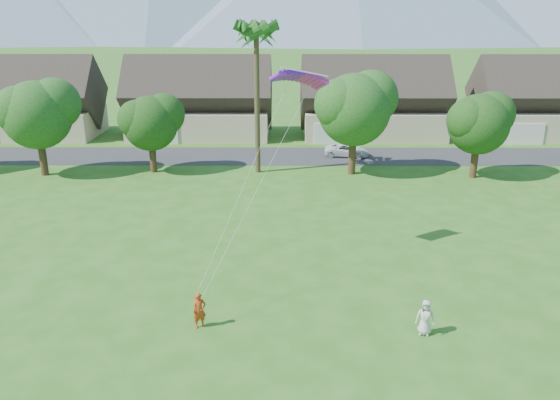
{
  "coord_description": "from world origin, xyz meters",
  "views": [
    {
      "loc": [
        0.15,
        -16.78,
        13.02
      ],
      "look_at": [
        0.0,
        10.0,
        3.8
      ],
      "focal_mm": 35.0,
      "sensor_mm": 36.0,
      "label": 1
    }
  ],
  "objects_px": {
    "kite_flyer": "(199,311)",
    "parked_car": "(347,150)",
    "watcher": "(425,317)",
    "parafoil_kite": "(299,76)"
  },
  "relations": [
    {
      "from": "watcher",
      "to": "parafoil_kite",
      "type": "distance_m",
      "value": 13.38
    },
    {
      "from": "parked_car",
      "to": "watcher",
      "type": "bearing_deg",
      "value": -170.63
    },
    {
      "from": "watcher",
      "to": "parafoil_kite",
      "type": "height_order",
      "value": "parafoil_kite"
    },
    {
      "from": "kite_flyer",
      "to": "parafoil_kite",
      "type": "height_order",
      "value": "parafoil_kite"
    },
    {
      "from": "kite_flyer",
      "to": "parked_car",
      "type": "height_order",
      "value": "kite_flyer"
    },
    {
      "from": "kite_flyer",
      "to": "parked_car",
      "type": "xyz_separation_m",
      "value": [
        9.73,
        30.05,
        -0.22
      ]
    },
    {
      "from": "kite_flyer",
      "to": "parked_car",
      "type": "bearing_deg",
      "value": 46.49
    },
    {
      "from": "parked_car",
      "to": "parafoil_kite",
      "type": "distance_m",
      "value": 24.74
    },
    {
      "from": "watcher",
      "to": "parafoil_kite",
      "type": "xyz_separation_m",
      "value": [
        -5.21,
        8.27,
        9.14
      ]
    },
    {
      "from": "parked_car",
      "to": "parafoil_kite",
      "type": "height_order",
      "value": "parafoil_kite"
    }
  ]
}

